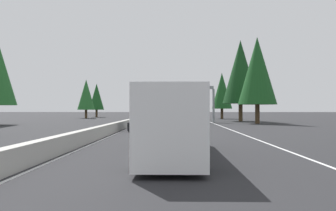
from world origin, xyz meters
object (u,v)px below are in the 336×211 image
(bus_near_right, at_px, (171,120))
(sedan_distant_a, at_px, (174,113))
(conifer_right_far, at_px, (222,91))
(sedan_near_center, at_px, (139,124))
(pickup_far_center, at_px, (154,116))
(conifer_right_mid, at_px, (240,72))
(conifer_left_far, at_px, (97,97))
(conifer_left_mid, at_px, (86,95))
(conifer_right_near, at_px, (257,71))
(sign_gantry_overhead, at_px, (178,93))

(bus_near_right, height_order, sedan_distant_a, bus_near_right)
(bus_near_right, height_order, conifer_right_far, conifer_right_far)
(sedan_near_center, relative_size, pickup_far_center, 0.79)
(bus_near_right, bearing_deg, conifer_right_mid, -15.68)
(pickup_far_center, xyz_separation_m, conifer_left_far, (27.11, 17.14, 4.57))
(bus_near_right, distance_m, conifer_left_mid, 64.30)
(bus_near_right, height_order, conifer_right_near, conifer_right_near)
(pickup_far_center, bearing_deg, conifer_right_near, -122.06)
(conifer_right_far, height_order, conifer_left_far, conifer_right_far)
(sign_gantry_overhead, xyz_separation_m, bus_near_right, (-38.39, 0.69, -3.08))
(sedan_near_center, xyz_separation_m, conifer_left_mid, (43.20, 17.22, 4.90))
(conifer_left_mid, bearing_deg, bus_near_right, -161.20)
(conifer_left_far, bearing_deg, conifer_right_near, -138.09)
(conifer_right_mid, distance_m, conifer_right_far, 14.88)
(bus_near_right, bearing_deg, conifer_left_mid, 18.80)
(sign_gantry_overhead, height_order, bus_near_right, sign_gantry_overhead)
(conifer_left_mid, xyz_separation_m, conifer_left_far, (10.72, 0.08, -0.09))
(sedan_distant_a, bearing_deg, conifer_right_far, -167.85)
(sedan_near_center, height_order, conifer_right_far, conifer_right_far)
(sedan_near_center, distance_m, conifer_right_far, 42.85)
(pickup_far_center, relative_size, conifer_right_near, 0.42)
(sedan_near_center, height_order, conifer_left_far, conifer_left_far)
(bus_near_right, xyz_separation_m, conifer_left_far, (71.48, 20.77, 3.77))
(sign_gantry_overhead, xyz_separation_m, sedan_distant_a, (68.79, 0.53, -4.11))
(sedan_distant_a, bearing_deg, conifer_right_near, -170.19)
(pickup_far_center, relative_size, conifer_right_far, 0.54)
(sedan_distant_a, bearing_deg, conifer_left_mid, 155.81)
(conifer_right_mid, xyz_separation_m, conifer_right_far, (14.60, 1.21, -2.63))
(conifer_right_near, distance_m, conifer_right_mid, 8.96)
(sign_gantry_overhead, bearing_deg, conifer_right_mid, -68.11)
(sedan_distant_a, distance_m, conifer_left_far, 41.66)
(bus_near_right, relative_size, sedan_near_center, 2.61)
(sign_gantry_overhead, bearing_deg, sedan_distant_a, 0.44)
(sign_gantry_overhead, xyz_separation_m, conifer_right_near, (-4.32, -12.12, 3.25))
(conifer_right_far, distance_m, conifer_left_mid, 31.71)
(sedan_near_center, relative_size, conifer_right_far, 0.43)
(sign_gantry_overhead, bearing_deg, conifer_right_near, -109.60)
(conifer_right_far, relative_size, conifer_left_far, 1.14)
(conifer_left_mid, bearing_deg, conifer_right_far, -95.80)
(sign_gantry_overhead, height_order, sedan_near_center, sign_gantry_overhead)
(pickup_far_center, distance_m, conifer_right_mid, 17.66)
(conifer_right_near, distance_m, conifer_left_far, 50.33)
(pickup_far_center, xyz_separation_m, conifer_right_far, (13.18, -14.47, 5.36))
(conifer_right_mid, bearing_deg, conifer_right_far, 4.75)
(sedan_near_center, bearing_deg, pickup_far_center, 0.32)
(bus_near_right, relative_size, conifer_right_mid, 0.79)
(bus_near_right, bearing_deg, conifer_right_near, -20.60)
(conifer_right_far, bearing_deg, sedan_distant_a, 12.15)
(pickup_far_center, height_order, conifer_left_mid, conifer_left_mid)
(bus_near_right, distance_m, sedan_distant_a, 107.19)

